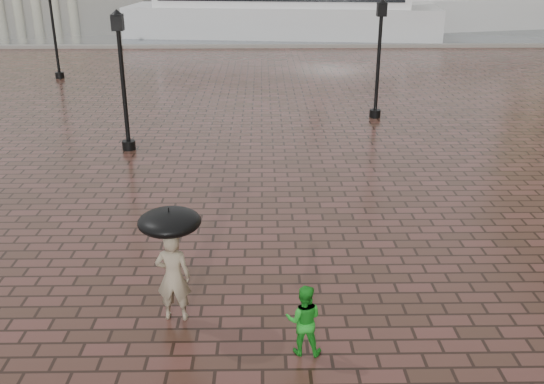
{
  "coord_description": "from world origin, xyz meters",
  "views": [
    {
      "loc": [
        -1.51,
        -9.51,
        6.35
      ],
      "look_at": [
        -1.31,
        2.66,
        1.4
      ],
      "focal_mm": 40.0,
      "sensor_mm": 36.0,
      "label": 1
    }
  ],
  "objects": [
    {
      "name": "child_pedestrian",
      "position": [
        -0.84,
        -1.07,
        0.63
      ],
      "size": [
        0.67,
        0.55,
        1.26
      ],
      "primitive_type": "imported",
      "rotation": [
        0.0,
        0.0,
        3.02
      ],
      "color": "#1C9B22",
      "rests_on": "ground"
    },
    {
      "name": "ground",
      "position": [
        0.0,
        0.0,
        0.0
      ],
      "size": [
        300.0,
        300.0,
        0.0
      ],
      "primitive_type": "plane",
      "color": "#3A241A",
      "rests_on": "ground"
    },
    {
      "name": "adult_pedestrian",
      "position": [
        -3.12,
        -0.02,
        0.86
      ],
      "size": [
        0.65,
        0.45,
        1.72
      ],
      "primitive_type": "imported",
      "rotation": [
        0.0,
        0.0,
        3.09
      ],
      "color": "gray",
      "rests_on": "ground"
    },
    {
      "name": "ferry_near",
      "position": [
        0.03,
        37.54,
        2.28
      ],
      "size": [
        23.58,
        8.17,
        7.57
      ],
      "rotation": [
        0.0,
        0.0,
        -0.12
      ],
      "color": "silver",
      "rests_on": "ground"
    },
    {
      "name": "street_lamps",
      "position": [
        -5.0,
        15.33,
        2.33
      ],
      "size": [
        15.44,
        12.44,
        4.4
      ],
      "color": "black",
      "rests_on": "ground"
    },
    {
      "name": "quay_edge",
      "position": [
        0.0,
        32.0,
        0.0
      ],
      "size": [
        80.0,
        0.6,
        0.3
      ],
      "primitive_type": "cube",
      "color": "slate",
      "rests_on": "ground"
    },
    {
      "name": "umbrella",
      "position": [
        -3.12,
        -0.02,
        1.94
      ],
      "size": [
        1.1,
        1.1,
        1.15
      ],
      "color": "black",
      "rests_on": "ground"
    }
  ]
}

